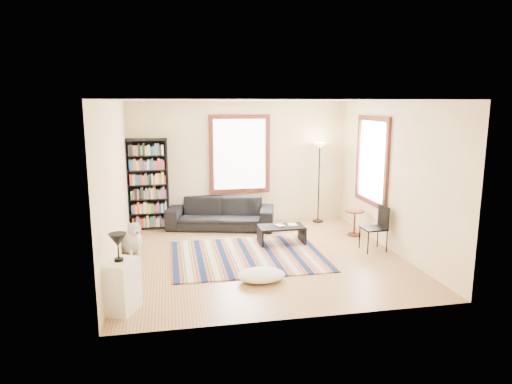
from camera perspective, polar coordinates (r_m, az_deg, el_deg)
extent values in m
cube|color=tan|center=(8.45, 0.65, -8.32)|extent=(5.00, 5.00, 0.10)
cube|color=white|center=(7.97, 0.70, 11.75)|extent=(5.00, 5.00, 0.10)
cube|color=#FFE1AB|center=(10.57, -2.12, 3.70)|extent=(5.00, 0.10, 2.80)
cube|color=#FFE1AB|center=(5.66, 5.89, -2.86)|extent=(5.00, 0.10, 2.80)
cube|color=#FFE1AB|center=(7.98, -17.57, 0.76)|extent=(0.10, 5.00, 2.80)
cube|color=#FFE1AB|center=(8.95, 16.90, 1.88)|extent=(0.10, 5.00, 2.80)
cube|color=white|center=(10.46, -2.06, 4.73)|extent=(1.20, 0.06, 1.60)
cube|color=white|center=(9.59, 14.33, 3.81)|extent=(0.06, 1.20, 1.60)
cube|color=#0C1C3C|center=(8.42, -1.07, -7.96)|extent=(2.76, 2.21, 0.02)
imported|color=black|center=(10.21, -4.41, -2.64)|extent=(2.49, 1.47, 0.68)
cube|color=black|center=(10.29, -13.37, 0.95)|extent=(0.90, 0.30, 2.00)
cube|color=black|center=(9.11, 3.19, -5.37)|extent=(1.03, 0.82, 0.36)
imported|color=beige|center=(9.03, 2.59, -4.25)|extent=(0.24, 0.20, 0.02)
imported|color=beige|center=(9.14, 4.04, -4.09)|extent=(0.18, 0.24, 0.02)
ellipsoid|color=white|center=(7.29, 0.66, -10.35)|extent=(0.79, 0.61, 0.19)
cylinder|color=#4F1D13|center=(9.85, 12.21, -3.80)|extent=(0.49, 0.49, 0.54)
cube|color=black|center=(8.90, 14.48, -4.43)|extent=(0.43, 0.41, 0.86)
cube|color=white|center=(6.49, -16.59, -11.18)|extent=(0.54, 0.61, 0.70)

